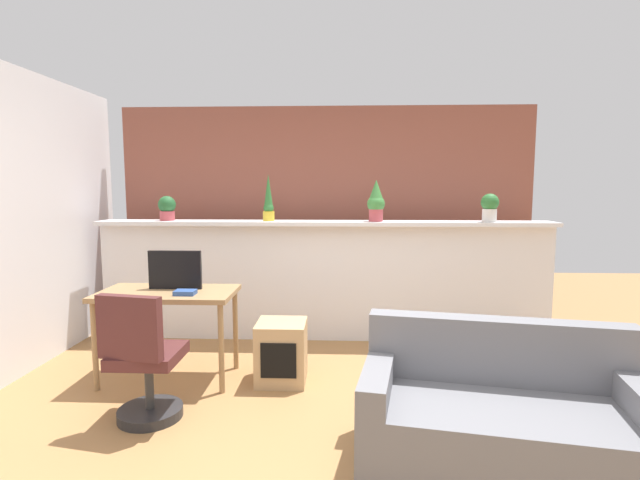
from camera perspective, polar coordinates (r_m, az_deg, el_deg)
ground_plane at (r=3.30m, az=-0.85°, el=-22.60°), size 12.00×12.00×0.00m
divider_wall at (r=4.98m, az=0.46°, el=-5.09°), size 4.66×0.16×1.21m
plant_shelf at (r=4.86m, az=0.45°, el=2.05°), size 4.66×0.35×0.04m
brick_wall_behind at (r=5.49m, az=0.69°, el=2.79°), size 4.66×0.10×2.50m
potted_plant_0 at (r=5.18m, az=-17.92°, el=3.72°), size 0.18×0.18×0.26m
potted_plant_1 at (r=4.90m, az=-6.22°, el=4.67°), size 0.12×0.12×0.48m
potted_plant_2 at (r=4.83m, az=6.76°, el=4.68°), size 0.18×0.18×0.42m
potted_plant_3 at (r=5.03m, az=19.74°, el=3.81°), size 0.17×0.17×0.28m
desk at (r=4.12m, az=-17.84°, el=-6.99°), size 1.10×0.60×0.75m
tv_monitor at (r=4.13m, az=-17.04°, el=-3.45°), size 0.44×0.04×0.32m
office_chair at (r=3.52m, az=-20.45°, el=-14.10°), size 0.48×0.48×0.91m
side_cube_shelf at (r=4.01m, az=-4.66°, el=-13.28°), size 0.40×0.41×0.50m
book_on_desk at (r=3.92m, az=-15.91°, el=-6.09°), size 0.16×0.12×0.04m
couch at (r=3.07m, az=20.92°, el=-19.47°), size 1.67×1.02×0.80m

